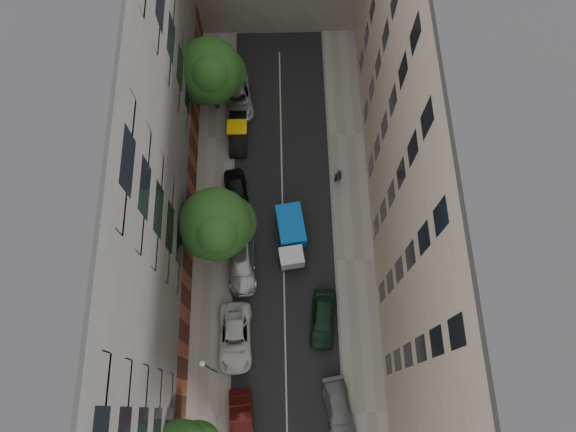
{
  "coord_description": "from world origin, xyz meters",
  "views": [
    {
      "loc": [
        0.09,
        -10.89,
        38.28
      ],
      "look_at": [
        0.37,
        1.48,
        6.0
      ],
      "focal_mm": 32.0,
      "sensor_mm": 36.0,
      "label": 1
    }
  ],
  "objects_px": {
    "car_left_3": "(241,262)",
    "tree_far": "(211,73)",
    "car_right_1": "(339,410)",
    "lamp_post": "(209,367)",
    "car_left_1": "(242,421)",
    "car_left_4": "(237,195)",
    "car_left_5": "(238,134)",
    "car_right_2": "(323,319)",
    "car_left_6": "(239,97)",
    "pedestrian": "(338,176)",
    "car_left_2": "(235,338)",
    "tree_mid": "(217,226)",
    "tarp_truck": "(291,236)"
  },
  "relations": [
    {
      "from": "car_left_3",
      "to": "tree_far",
      "type": "xyz_separation_m",
      "value": [
        -2.19,
        14.09,
        4.25
      ]
    },
    {
      "from": "car_right_1",
      "to": "lamp_post",
      "type": "height_order",
      "value": "lamp_post"
    },
    {
      "from": "car_left_1",
      "to": "tree_far",
      "type": "xyz_separation_m",
      "value": [
        -2.32,
        25.29,
        4.3
      ]
    },
    {
      "from": "car_left_4",
      "to": "car_left_5",
      "type": "distance_m",
      "value": 5.6
    },
    {
      "from": "car_left_4",
      "to": "car_left_1",
      "type": "bearing_deg",
      "value": -97.52
    },
    {
      "from": "car_left_5",
      "to": "tree_far",
      "type": "xyz_separation_m",
      "value": [
        -1.78,
        2.89,
        4.32
      ]
    },
    {
      "from": "car_left_3",
      "to": "car_right_2",
      "type": "distance_m",
      "value": 7.44
    },
    {
      "from": "car_right_1",
      "to": "car_right_2",
      "type": "xyz_separation_m",
      "value": [
        -0.8,
        6.2,
        0.11
      ]
    },
    {
      "from": "tree_far",
      "to": "lamp_post",
      "type": "distance_m",
      "value": 22.01
    },
    {
      "from": "car_left_6",
      "to": "pedestrian",
      "type": "height_order",
      "value": "pedestrian"
    },
    {
      "from": "car_left_4",
      "to": "tree_far",
      "type": "distance_m",
      "value": 9.66
    },
    {
      "from": "car_left_2",
      "to": "lamp_post",
      "type": "height_order",
      "value": "lamp_post"
    },
    {
      "from": "car_left_4",
      "to": "car_left_2",
      "type": "bearing_deg",
      "value": -99.37
    },
    {
      "from": "car_left_1",
      "to": "car_left_5",
      "type": "relative_size",
      "value": 1.02
    },
    {
      "from": "car_left_5",
      "to": "tree_mid",
      "type": "height_order",
      "value": "tree_mid"
    },
    {
      "from": "tarp_truck",
      "to": "car_left_4",
      "type": "xyz_separation_m",
      "value": [
        -4.2,
        3.69,
        -0.46
      ]
    },
    {
      "from": "car_left_3",
      "to": "tree_mid",
      "type": "relative_size",
      "value": 0.68
    },
    {
      "from": "car_left_3",
      "to": "car_left_6",
      "type": "distance_m",
      "value": 14.81
    },
    {
      "from": "car_left_2",
      "to": "lamp_post",
      "type": "relative_size",
      "value": 0.72
    },
    {
      "from": "car_right_1",
      "to": "car_left_2",
      "type": "bearing_deg",
      "value": 136.11
    },
    {
      "from": "tarp_truck",
      "to": "car_left_2",
      "type": "relative_size",
      "value": 0.98
    },
    {
      "from": "car_left_2",
      "to": "tree_far",
      "type": "xyz_separation_m",
      "value": [
        -1.78,
        19.69,
        4.3
      ]
    },
    {
      "from": "tarp_truck",
      "to": "car_right_2",
      "type": "distance_m",
      "value": 6.69
    },
    {
      "from": "car_left_1",
      "to": "car_left_6",
      "type": "height_order",
      "value": "car_left_1"
    },
    {
      "from": "tarp_truck",
      "to": "car_right_1",
      "type": "xyz_separation_m",
      "value": [
        3.0,
        -12.51,
        -0.58
      ]
    },
    {
      "from": "car_left_4",
      "to": "lamp_post",
      "type": "relative_size",
      "value": 0.62
    },
    {
      "from": "car_right_2",
      "to": "pedestrian",
      "type": "relative_size",
      "value": 2.33
    },
    {
      "from": "car_left_2",
      "to": "car_right_1",
      "type": "bearing_deg",
      "value": -35.47
    },
    {
      "from": "car_left_1",
      "to": "lamp_post",
      "type": "relative_size",
      "value": 0.6
    },
    {
      "from": "pedestrian",
      "to": "tree_mid",
      "type": "bearing_deg",
      "value": 19.95
    },
    {
      "from": "car_left_2",
      "to": "car_left_6",
      "type": "bearing_deg",
      "value": 89.31
    },
    {
      "from": "tree_far",
      "to": "car_left_2",
      "type": "bearing_deg",
      "value": -84.83
    },
    {
      "from": "tree_far",
      "to": "car_right_1",
      "type": "bearing_deg",
      "value": -70.01
    },
    {
      "from": "tarp_truck",
      "to": "car_left_6",
      "type": "distance_m",
      "value": 13.57
    },
    {
      "from": "car_left_5",
      "to": "car_right_2",
      "type": "bearing_deg",
      "value": -68.0
    },
    {
      "from": "car_right_1",
      "to": "car_right_2",
      "type": "distance_m",
      "value": 6.25
    },
    {
      "from": "tree_far",
      "to": "pedestrian",
      "type": "xyz_separation_m",
      "value": [
        9.88,
        -7.2,
        -3.91
      ]
    },
    {
      "from": "car_right_2",
      "to": "tree_far",
      "type": "bearing_deg",
      "value": 120.09
    },
    {
      "from": "car_left_3",
      "to": "lamp_post",
      "type": "xyz_separation_m",
      "value": [
        -1.7,
        -7.9,
        3.71
      ]
    },
    {
      "from": "tree_mid",
      "to": "lamp_post",
      "type": "relative_size",
      "value": 1.08
    },
    {
      "from": "pedestrian",
      "to": "tarp_truck",
      "type": "bearing_deg",
      "value": 40.48
    },
    {
      "from": "tree_far",
      "to": "pedestrian",
      "type": "height_order",
      "value": "tree_far"
    },
    {
      "from": "tree_mid",
      "to": "tree_far",
      "type": "relative_size",
      "value": 1.01
    },
    {
      "from": "car_left_5",
      "to": "car_right_1",
      "type": "bearing_deg",
      "value": -72.03
    },
    {
      "from": "tarp_truck",
      "to": "car_right_2",
      "type": "relative_size",
      "value": 1.14
    },
    {
      "from": "car_right_1",
      "to": "car_right_2",
      "type": "bearing_deg",
      "value": 88.24
    },
    {
      "from": "car_left_1",
      "to": "tree_mid",
      "type": "bearing_deg",
      "value": 91.52
    },
    {
      "from": "pedestrian",
      "to": "car_left_2",
      "type": "bearing_deg",
      "value": 45.54
    },
    {
      "from": "car_right_1",
      "to": "pedestrian",
      "type": "bearing_deg",
      "value": 77.94
    },
    {
      "from": "car_left_2",
      "to": "car_left_6",
      "type": "relative_size",
      "value": 1.03
    }
  ]
}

